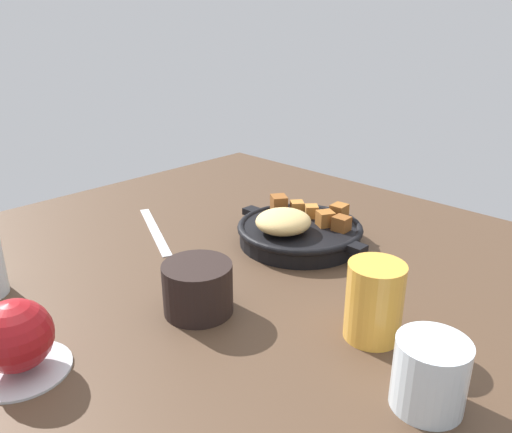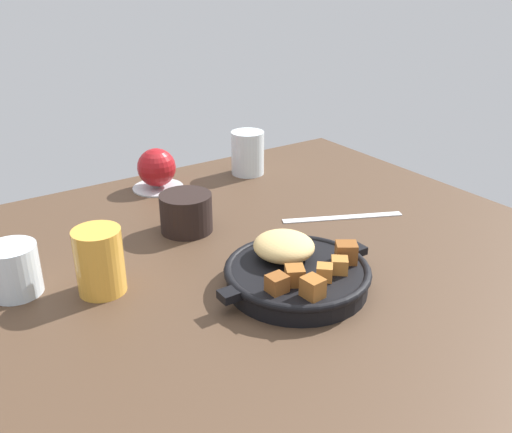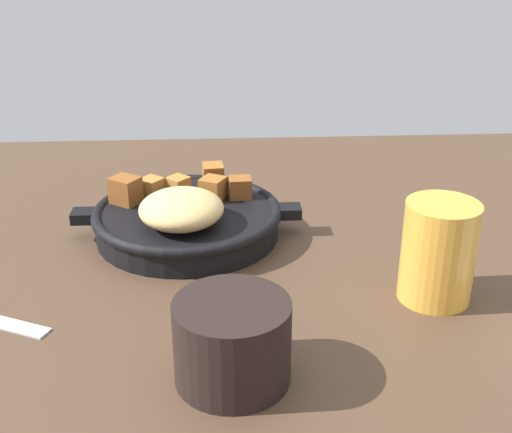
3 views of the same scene
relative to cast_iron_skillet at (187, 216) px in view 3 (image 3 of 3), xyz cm
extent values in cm
cube|color=#473323|center=(-6.00, 9.86, -3.61)|extent=(113.69, 90.10, 2.40)
cylinder|color=black|center=(-0.06, -0.34, -0.88)|extent=(20.00, 20.00, 3.07)
torus|color=black|center=(-0.06, -0.34, 0.41)|extent=(20.80, 20.80, 1.20)
cube|color=black|center=(11.14, -0.34, 0.19)|extent=(2.64, 2.40, 1.20)
cube|color=black|center=(-11.27, -0.34, 0.19)|extent=(2.64, 2.40, 1.20)
ellipsoid|color=tan|center=(0.31, 3.42, 2.43)|extent=(8.79, 9.11, 3.55)
cube|color=brown|center=(-6.31, -3.63, 1.82)|extent=(2.63, 2.45, 2.33)
cube|color=#A86B2D|center=(1.09, -4.76, 1.72)|extent=(3.03, 3.03, 2.13)
cube|color=#A86B2D|center=(4.05, -4.44, 1.74)|extent=(3.12, 3.11, 2.18)
cube|color=#935623|center=(-2.95, -7.19, 2.00)|extent=(2.62, 2.90, 2.69)
cube|color=#935623|center=(-2.92, -3.39, 1.89)|extent=(3.37, 3.41, 2.46)
cube|color=brown|center=(6.80, -2.73, 2.14)|extent=(3.89, 3.78, 2.98)
cylinder|color=gold|center=(-23.31, 14.19, 2.32)|extent=(6.69, 6.69, 9.46)
cylinder|color=black|center=(-4.38, 24.99, 0.91)|extent=(8.93, 8.93, 6.64)
camera|label=1|loc=(-49.30, 60.20, 33.07)|focal=35.69mm
camera|label=2|loc=(-43.39, -54.29, 40.03)|focal=39.52mm
camera|label=3|loc=(-3.79, 66.71, 30.15)|focal=46.83mm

